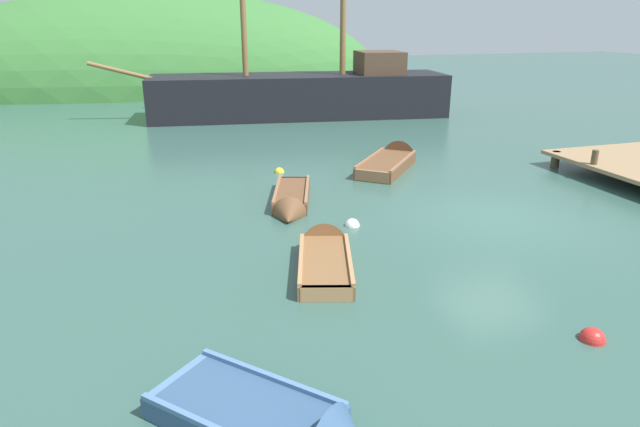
% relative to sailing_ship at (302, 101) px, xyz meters
% --- Properties ---
extents(ground_plane, '(120.00, 120.00, 0.00)m').
position_rel_sailing_ship_xyz_m(ground_plane, '(0.49, -16.42, -0.81)').
color(ground_plane, '#33564C').
extents(shore_hill, '(36.14, 19.14, 13.79)m').
position_rel_sailing_ship_xyz_m(shore_hill, '(-6.69, 17.53, -0.81)').
color(shore_hill, '#387033').
rests_on(shore_hill, ground).
extents(sailing_ship, '(17.67, 5.60, 11.18)m').
position_rel_sailing_ship_xyz_m(sailing_ship, '(0.00, 0.00, 0.00)').
color(sailing_ship, black).
rests_on(sailing_ship, ground).
extents(rowboat_far, '(1.88, 3.27, 0.99)m').
position_rel_sailing_ship_xyz_m(rowboat_far, '(-4.51, -17.57, -0.72)').
color(rowboat_far, brown).
rests_on(rowboat_far, ground).
extents(rowboat_portside, '(1.88, 3.47, 0.87)m').
position_rel_sailing_ship_xyz_m(rowboat_portside, '(-4.25, -13.84, -0.72)').
color(rowboat_portside, brown).
rests_on(rowboat_portside, ground).
extents(rowboat_center, '(3.42, 3.69, 1.17)m').
position_rel_sailing_ship_xyz_m(rowboat_center, '(0.12, -10.79, -0.68)').
color(rowboat_center, brown).
rests_on(rowboat_center, ground).
extents(buoy_white, '(0.37, 0.37, 0.37)m').
position_rel_sailing_ship_xyz_m(buoy_white, '(-3.22, -15.79, -0.81)').
color(buoy_white, white).
rests_on(buoy_white, ground).
extents(buoy_red, '(0.41, 0.41, 0.41)m').
position_rel_sailing_ship_xyz_m(buoy_red, '(-1.40, -21.71, -0.81)').
color(buoy_red, red).
rests_on(buoy_red, ground).
extents(buoy_yellow, '(0.33, 0.33, 0.33)m').
position_rel_sailing_ship_xyz_m(buoy_yellow, '(-3.75, -10.40, -0.81)').
color(buoy_yellow, yellow).
rests_on(buoy_yellow, ground).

